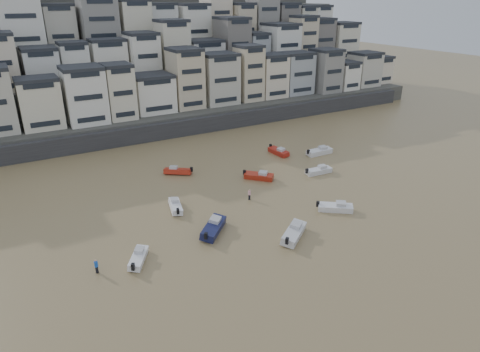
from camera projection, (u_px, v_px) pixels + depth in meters
harbor_wall at (161, 130)px, 92.16m from camera, size 140.00×3.00×3.50m
hillside at (125, 55)px, 121.76m from camera, size 141.04×66.00×50.00m
boat_a at (294, 232)px, 54.48m from camera, size 6.17×5.33×1.69m
boat_b at (336, 206)px, 61.25m from camera, size 5.32×4.61×1.46m
boat_c at (213, 226)px, 55.68m from camera, size 5.87×5.91×1.71m
boat_d at (319, 170)px, 74.20m from camera, size 5.32×2.11×1.42m
boat_e at (259, 175)px, 71.87m from camera, size 4.93×5.09×1.46m
boat_f at (175, 205)px, 61.70m from camera, size 2.79×5.30×1.38m
boat_g at (319, 151)px, 83.07m from camera, size 5.88×1.95×1.60m
boat_h at (178, 170)px, 74.01m from camera, size 5.18×4.37×1.41m
boat_i at (279, 151)px, 83.17m from camera, size 2.15×5.46×1.46m
boat_j at (138, 257)px, 49.57m from camera, size 3.89×5.00×1.33m
person_blue at (96, 266)px, 47.48m from camera, size 0.44×0.44×1.74m
person_pink at (249, 195)px, 64.56m from camera, size 0.44×0.44×1.74m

